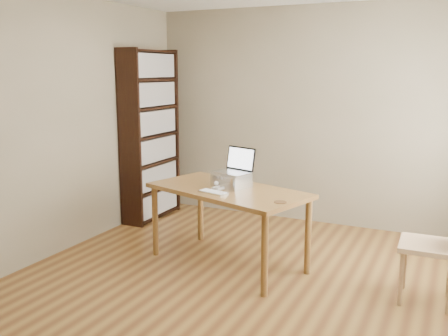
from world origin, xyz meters
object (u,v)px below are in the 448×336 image
Objects in this scene: bookshelf at (151,135)px; keyboard at (213,192)px; cat at (232,180)px; chair at (440,239)px; laptop at (234,166)px; desk at (228,198)px.

bookshelf is 7.15× the size of keyboard.
cat is 1.90m from chair.
bookshelf is 4.43× the size of cat.
keyboard is 1.93m from chair.
laptop is at bearing 96.67° from keyboard.
laptop is at bearing -29.72° from bookshelf.
laptop is 0.82× the size of cat.
chair is (1.90, 0.20, -0.22)m from keyboard.
cat reaches higher than keyboard.
cat is at bearing -30.73° from bookshelf.
chair is (1.86, -0.02, -0.12)m from desk.
chair is at bearing -17.00° from bookshelf.
desk is 1.69× the size of chair.
laptop reaches higher than chair.
laptop reaches higher than desk.
keyboard is 0.62× the size of cat.
desk is 4.29× the size of laptop.
keyboard is at bearing -84.41° from desk.
keyboard is at bearing -175.48° from chair.
bookshelf is 1.89m from desk.
bookshelf reaches higher than keyboard.
desk is at bearing 92.19° from keyboard.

